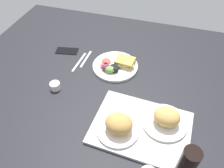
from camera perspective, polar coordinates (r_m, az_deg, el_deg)
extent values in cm
cube|color=black|center=(125.15, 1.27, -1.01)|extent=(190.00, 150.00, 3.00)
cube|color=#B2B2AD|center=(106.81, 7.51, -11.07)|extent=(46.73, 35.41, 1.60)
cylinder|color=white|center=(108.59, 13.35, -9.60)|extent=(21.32, 21.32, 1.40)
ellipsoid|color=tan|center=(104.73, 13.99, -8.15)|extent=(12.14, 10.48, 8.28)
cylinder|color=white|center=(103.66, 1.52, -11.59)|extent=(19.74, 19.74, 1.40)
ellipsoid|color=tan|center=(99.37, 1.78, -10.15)|extent=(12.59, 10.87, 8.58)
cylinder|color=white|center=(135.21, 0.83, 4.63)|extent=(27.47, 27.47, 1.60)
cube|color=#DBB266|center=(135.05, 3.38, 5.32)|extent=(11.97, 10.22, 1.40)
cube|color=#B2C66B|center=(134.28, 3.40, 5.71)|extent=(12.59, 11.03, 1.00)
cube|color=tan|center=(133.51, 3.42, 6.11)|extent=(11.74, 9.92, 1.40)
cylinder|color=#D14738|center=(136.83, -1.50, 5.86)|extent=(5.60, 5.60, 0.80)
cylinder|color=#D14738|center=(133.55, -1.91, 4.67)|extent=(5.60, 5.60, 0.80)
cylinder|color=black|center=(130.07, 0.54, 4.01)|extent=(5.20, 5.20, 3.00)
cylinder|color=#EFEACC|center=(129.35, 0.54, 4.38)|extent=(4.26, 4.26, 0.60)
ellipsoid|color=#729E4C|center=(129.04, -0.56, 3.78)|extent=(6.00, 4.80, 3.60)
ellipsoid|color=#6B2D47|center=(130.40, -1.46, 4.30)|extent=(6.00, 4.80, 3.60)
cylinder|color=black|center=(89.16, 18.37, -19.82)|extent=(6.40, 6.40, 22.71)
cylinder|color=silver|center=(125.31, -14.44, -0.48)|extent=(5.60, 5.60, 4.00)
cube|color=#B7B7BC|center=(142.41, -6.75, 6.46)|extent=(1.83, 17.03, 0.50)
cube|color=#B7B7BC|center=(140.67, -8.48, 5.67)|extent=(2.38, 19.05, 0.50)
cube|color=black|center=(150.95, -11.53, 8.43)|extent=(15.49, 9.77, 0.80)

